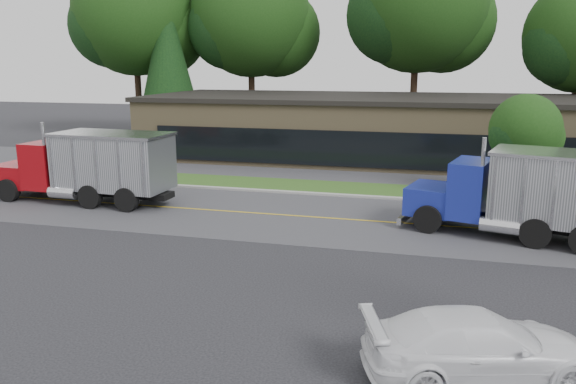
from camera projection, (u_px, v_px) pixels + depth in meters
name	position (u px, v px, depth m)	size (l,w,h in m)	color
ground	(217.00, 297.00, 15.99)	(140.00, 140.00, 0.00)	#38383D
road	(293.00, 216.00, 24.48)	(60.00, 8.00, 0.02)	#59595E
center_line	(293.00, 216.00, 24.48)	(60.00, 0.12, 0.01)	gold
curb	(313.00, 195.00, 28.45)	(60.00, 0.30, 0.12)	#9E9E99
grass_verge	(320.00, 187.00, 30.15)	(60.00, 3.40, 0.03)	#306020
far_parking	(336.00, 171.00, 34.86)	(60.00, 7.00, 0.02)	#59595E
strip_mall	(379.00, 129.00, 39.59)	(32.00, 12.00, 4.00)	#8B7755
tree_far_a	(137.00, 20.00, 48.87)	(11.17, 10.51, 15.93)	#382619
tree_far_b	(253.00, 23.00, 48.37)	(10.91, 10.27, 15.57)	#382619
tree_far_c	(420.00, 10.00, 44.80)	(11.76, 11.07, 16.77)	#382619
evergreen_left	(168.00, 58.00, 46.65)	(5.54, 5.54, 12.60)	#382619
tree_verge	(526.00, 133.00, 27.01)	(3.59, 3.37, 5.11)	#382619
dump_truck_red	(91.00, 165.00, 26.57)	(9.30, 3.01, 3.36)	black
dump_truck_blue	(525.00, 192.00, 21.07)	(8.09, 4.37, 3.36)	black
rally_car	(479.00, 345.00, 11.80)	(1.99, 4.90, 1.42)	white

